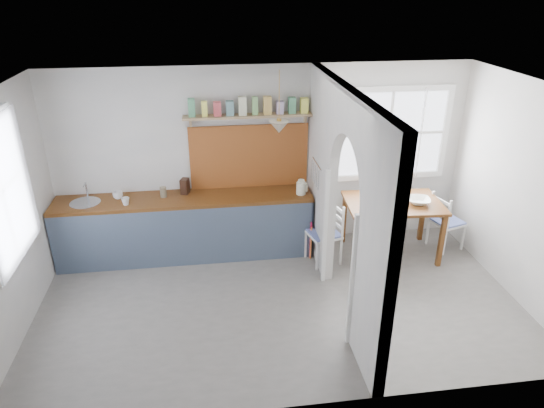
{
  "coord_description": "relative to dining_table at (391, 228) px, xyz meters",
  "views": [
    {
      "loc": [
        -0.75,
        -4.82,
        3.6
      ],
      "look_at": [
        -0.03,
        0.5,
        1.1
      ],
      "focal_mm": 32.0,
      "sensor_mm": 36.0,
      "label": 1
    }
  ],
  "objects": [
    {
      "name": "floor",
      "position": [
        -1.73,
        -0.95,
        -0.41
      ],
      "size": [
        5.8,
        3.2,
        0.01
      ],
      "primitive_type": "cube",
      "color": "slate",
      "rests_on": "ground"
    },
    {
      "name": "ceiling",
      "position": [
        -1.73,
        -0.95,
        2.19
      ],
      "size": [
        5.8,
        3.2,
        0.01
      ],
      "primitive_type": "cube",
      "color": "#BAB9B6",
      "rests_on": "walls"
    },
    {
      "name": "walls",
      "position": [
        -1.73,
        -0.95,
        0.89
      ],
      "size": [
        5.81,
        3.21,
        2.6
      ],
      "color": "#BAB9B6",
      "rests_on": "floor"
    },
    {
      "name": "partition",
      "position": [
        -1.03,
        -0.9,
        1.04
      ],
      "size": [
        0.12,
        3.2,
        2.6
      ],
      "color": "#BAB9B6",
      "rests_on": "floor"
    },
    {
      "name": "kitchen_window",
      "position": [
        -4.6,
        -0.95,
        1.24
      ],
      "size": [
        0.1,
        1.16,
        1.5
      ],
      "primitive_type": null,
      "color": "white",
      "rests_on": "walls"
    },
    {
      "name": "nook_window",
      "position": [
        0.07,
        0.61,
        1.19
      ],
      "size": [
        1.76,
        0.1,
        1.3
      ],
      "primitive_type": null,
      "color": "white",
      "rests_on": "walls"
    },
    {
      "name": "counter",
      "position": [
        -2.86,
        0.37,
        0.05
      ],
      "size": [
        3.5,
        0.6,
        0.9
      ],
      "color": "brown",
      "rests_on": "floor"
    },
    {
      "name": "sink",
      "position": [
        -4.16,
        0.35,
        0.48
      ],
      "size": [
        0.4,
        0.4,
        0.02
      ],
      "primitive_type": "cylinder",
      "color": "silver",
      "rests_on": "counter"
    },
    {
      "name": "backsplash",
      "position": [
        -1.93,
        0.62,
        0.94
      ],
      "size": [
        1.65,
        0.03,
        0.9
      ],
      "primitive_type": "cube",
      "color": "#944E1F",
      "rests_on": "walls"
    },
    {
      "name": "shelf",
      "position": [
        -1.93,
        0.54,
        1.6
      ],
      "size": [
        1.75,
        0.2,
        0.21
      ],
      "color": "tan",
      "rests_on": "walls"
    },
    {
      "name": "pendant_lamp",
      "position": [
        -1.58,
        0.2,
        1.47
      ],
      "size": [
        0.26,
        0.26,
        0.16
      ],
      "primitive_type": "cone",
      "color": "beige",
      "rests_on": "ceiling"
    },
    {
      "name": "utensil_rail",
      "position": [
        -1.12,
        -0.05,
        1.04
      ],
      "size": [
        0.02,
        0.5,
        0.02
      ],
      "primitive_type": "cylinder",
      "rotation": [
        1.57,
        0.0,
        0.0
      ],
      "color": "silver",
      "rests_on": "partition"
    },
    {
      "name": "dining_table",
      "position": [
        0.0,
        0.0,
        0.0
      ],
      "size": [
        1.36,
        0.96,
        0.82
      ],
      "primitive_type": null,
      "rotation": [
        0.0,
        0.0,
        -0.07
      ],
      "color": "brown",
      "rests_on": "floor"
    },
    {
      "name": "chair_left",
      "position": [
        -0.99,
        -0.08,
        0.03
      ],
      "size": [
        0.49,
        0.49,
        0.88
      ],
      "primitive_type": null,
      "rotation": [
        0.0,
        0.0,
        -1.32
      ],
      "color": "white",
      "rests_on": "floor"
    },
    {
      "name": "chair_right",
      "position": [
        0.88,
        0.06,
        0.02
      ],
      "size": [
        0.49,
        0.49,
        0.86
      ],
      "primitive_type": null,
      "rotation": [
        0.0,
        0.0,
        1.86
      ],
      "color": "white",
      "rests_on": "floor"
    },
    {
      "name": "kettle",
      "position": [
        -1.26,
        0.25,
        0.6
      ],
      "size": [
        0.21,
        0.18,
        0.21
      ],
      "primitive_type": null,
      "rotation": [
        0.0,
        0.0,
        -0.3
      ],
      "color": "silver",
      "rests_on": "counter"
    },
    {
      "name": "mug_a",
      "position": [
        -3.61,
        0.21,
        0.54
      ],
      "size": [
        0.13,
        0.13,
        0.1
      ],
      "primitive_type": "imported",
      "rotation": [
        0.0,
        0.0,
        0.24
      ],
      "color": "silver",
      "rests_on": "counter"
    },
    {
      "name": "mug_b",
      "position": [
        -3.74,
        0.43,
        0.54
      ],
      "size": [
        0.15,
        0.15,
        0.1
      ],
      "primitive_type": "imported",
      "rotation": [
        0.0,
        0.0,
        0.16
      ],
      "color": "white",
      "rests_on": "counter"
    },
    {
      "name": "knife_block",
      "position": [
        -2.84,
        0.48,
        0.6
      ],
      "size": [
        0.13,
        0.16,
        0.21
      ],
      "primitive_type": "cube",
      "rotation": [
        0.0,
        0.0,
        -0.31
      ],
      "color": "#371D12",
      "rests_on": "counter"
    },
    {
      "name": "jar",
      "position": [
        -3.13,
        0.4,
        0.56
      ],
      "size": [
        0.09,
        0.09,
        0.14
      ],
      "primitive_type": "cylinder",
      "rotation": [
        0.0,
        0.0,
        0.06
      ],
      "color": "#70654C",
      "rests_on": "counter"
    },
    {
      "name": "towel_magenta",
      "position": [
        -1.15,
        0.02,
        -0.13
      ],
      "size": [
        0.02,
        0.03,
        0.58
      ],
      "primitive_type": "cube",
      "color": "#A61236",
      "rests_on": "counter"
    },
    {
      "name": "towel_orange",
      "position": [
        -1.15,
        0.0,
        -0.16
      ],
      "size": [
        0.02,
        0.03,
        0.5
      ],
      "primitive_type": "cube",
      "color": "orange",
      "rests_on": "counter"
    },
    {
      "name": "bowl",
      "position": [
        0.32,
        -0.09,
        0.45
      ],
      "size": [
        0.38,
        0.38,
        0.08
      ],
      "primitive_type": "imported",
      "rotation": [
        0.0,
        0.0,
        -0.27
      ],
      "color": "white",
      "rests_on": "dining_table"
    },
    {
      "name": "table_cup",
      "position": [
        -0.21,
        -0.19,
        0.45
      ],
      "size": [
        0.12,
        0.12,
        0.08
      ],
      "primitive_type": "imported",
      "rotation": [
        0.0,
        0.0,
        0.43
      ],
      "color": "#598956",
      "rests_on": "dining_table"
    },
    {
      "name": "plate",
      "position": [
        -0.35,
        -0.04,
        0.42
      ],
      "size": [
        0.25,
        0.25,
        0.02
      ],
      "primitive_type": "cylinder",
      "rotation": [
        0.0,
        0.0,
        -0.36
      ],
      "color": "black",
      "rests_on": "dining_table"
    },
    {
      "name": "vase",
      "position": [
        0.0,
        0.2,
        0.49
      ],
      "size": [
        0.19,
        0.19,
        0.17
      ],
      "primitive_type": "imported",
      "rotation": [
        0.0,
        0.0,
        0.18
      ],
      "color": "#57316B",
      "rests_on": "dining_table"
    }
  ]
}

